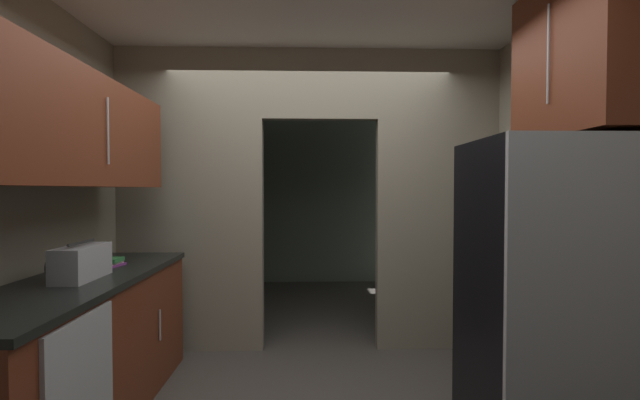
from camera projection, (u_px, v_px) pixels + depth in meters
The scene contains 9 objects.
kitchen_overhead_slab at pixel (309, 1), 2.79m from camera, with size 3.82×6.56×0.06m, color silver.
kitchen_partition at pixel (306, 190), 3.72m from camera, with size 3.42×0.12×2.71m.
adjoining_room_shell at pixel (309, 197), 5.61m from camera, with size 3.42×2.78×2.71m.
refrigerator at pixel (548, 297), 2.25m from camera, with size 0.81×0.73×1.72m.
lower_cabinet_run at pixel (80, 354), 2.48m from camera, with size 0.65×2.02×0.92m.
upper_cabinet_counterside at pixel (77, 131), 2.44m from camera, with size 0.36×1.82×0.66m.
upper_cabinet_fridgeside at pixel (580, 54), 2.32m from camera, with size 0.36×0.89×0.93m.
boombox at pixel (81, 263), 2.43m from camera, with size 0.19×0.39×0.23m.
book_stack at pixel (111, 262), 2.86m from camera, with size 0.16×0.18×0.06m.
Camera 1 is at (-0.01, -2.44, 1.45)m, focal length 23.03 mm.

